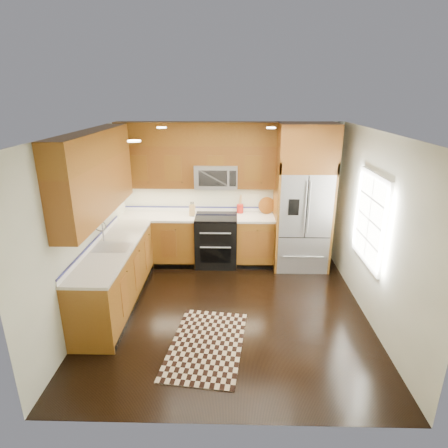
{
  "coord_description": "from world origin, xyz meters",
  "views": [
    {
      "loc": [
        0.05,
        -4.8,
        3.08
      ],
      "look_at": [
        -0.08,
        0.6,
        1.17
      ],
      "focal_mm": 30.0,
      "sensor_mm": 36.0,
      "label": 1
    }
  ],
  "objects_px": {
    "rug": "(207,344)",
    "utensil_crock": "(240,207)",
    "knife_block": "(192,210)",
    "range": "(216,240)",
    "refrigerator": "(303,198)"
  },
  "relations": [
    {
      "from": "knife_block",
      "to": "rug",
      "type": "bearing_deg",
      "value": -80.53
    },
    {
      "from": "refrigerator",
      "to": "knife_block",
      "type": "distance_m",
      "value": 2.01
    },
    {
      "from": "refrigerator",
      "to": "rug",
      "type": "xyz_separation_m",
      "value": [
        -1.57,
        -2.41,
        -1.3
      ]
    },
    {
      "from": "knife_block",
      "to": "utensil_crock",
      "type": "distance_m",
      "value": 0.9
    },
    {
      "from": "refrigerator",
      "to": "range",
      "type": "bearing_deg",
      "value": 178.6
    },
    {
      "from": "range",
      "to": "refrigerator",
      "type": "relative_size",
      "value": 0.36
    },
    {
      "from": "rug",
      "to": "utensil_crock",
      "type": "distance_m",
      "value": 2.92
    },
    {
      "from": "rug",
      "to": "knife_block",
      "type": "height_order",
      "value": "knife_block"
    },
    {
      "from": "refrigerator",
      "to": "utensil_crock",
      "type": "xyz_separation_m",
      "value": [
        -1.11,
        0.27,
        -0.24
      ]
    },
    {
      "from": "range",
      "to": "knife_block",
      "type": "distance_m",
      "value": 0.73
    },
    {
      "from": "range",
      "to": "rug",
      "type": "distance_m",
      "value": 2.49
    },
    {
      "from": "range",
      "to": "rug",
      "type": "height_order",
      "value": "range"
    },
    {
      "from": "range",
      "to": "utensil_crock",
      "type": "relative_size",
      "value": 2.74
    },
    {
      "from": "range",
      "to": "refrigerator",
      "type": "bearing_deg",
      "value": -1.4
    },
    {
      "from": "rug",
      "to": "refrigerator",
      "type": "bearing_deg",
      "value": 63.89
    }
  ]
}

